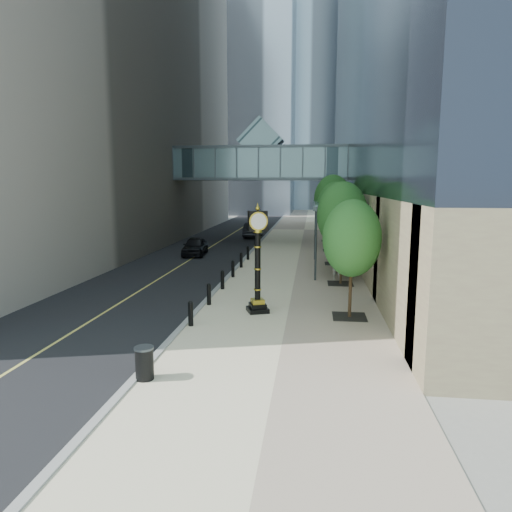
# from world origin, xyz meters

# --- Properties ---
(ground) EXTENTS (320.00, 320.00, 0.00)m
(ground) POSITION_xyz_m (0.00, 0.00, 0.00)
(ground) COLOR gray
(ground) RESTS_ON ground
(road) EXTENTS (8.00, 180.00, 0.02)m
(road) POSITION_xyz_m (-7.00, 40.00, 0.01)
(road) COLOR black
(road) RESTS_ON ground
(sidewalk) EXTENTS (8.00, 180.00, 0.06)m
(sidewalk) POSITION_xyz_m (1.00, 40.00, 0.03)
(sidewalk) COLOR beige
(sidewalk) RESTS_ON ground
(curb) EXTENTS (0.25, 180.00, 0.07)m
(curb) POSITION_xyz_m (-3.00, 40.00, 0.04)
(curb) COLOR gray
(curb) RESTS_ON ground
(midrise_left) EXTENTS (20.00, 58.00, 40.00)m
(midrise_left) POSITION_xyz_m (-21.00, 25.00, 20.00)
(midrise_left) COLOR #B5A58E
(midrise_left) RESTS_ON ground
(distant_tower_a) EXTENTS (24.00, 22.00, 78.00)m
(distant_tower_a) POSITION_xyz_m (-14.00, 75.00, 39.00)
(distant_tower_a) COLOR #A3B3CD
(distant_tower_a) RESTS_ON ground
(distant_tower_b) EXTENTS (26.00, 24.00, 90.00)m
(distant_tower_b) POSITION_xyz_m (9.00, 95.00, 45.00)
(distant_tower_b) COLOR #A3B3CD
(distant_tower_b) RESTS_ON ground
(distant_tower_c) EXTENTS (22.00, 22.00, 65.00)m
(distant_tower_c) POSITION_xyz_m (-6.00, 120.00, 32.50)
(distant_tower_c) COLOR #A3B3CD
(distant_tower_c) RESTS_ON ground
(skywalk) EXTENTS (17.00, 4.20, 5.80)m
(skywalk) POSITION_xyz_m (-3.00, 28.00, 7.71)
(skywalk) COLOR #44626D
(skywalk) RESTS_ON ground
(entrance_canopy) EXTENTS (3.00, 8.00, 4.38)m
(entrance_canopy) POSITION_xyz_m (3.48, 14.00, 4.19)
(entrance_canopy) COLOR #383F44
(entrance_canopy) RESTS_ON ground
(bollard_row) EXTENTS (0.20, 16.20, 0.90)m
(bollard_row) POSITION_xyz_m (-2.70, 9.00, 0.51)
(bollard_row) COLOR black
(bollard_row) RESTS_ON sidewalk
(street_trees) EXTENTS (3.06, 28.47, 6.30)m
(street_trees) POSITION_xyz_m (3.60, 16.82, 3.89)
(street_trees) COLOR black
(street_trees) RESTS_ON sidewalk
(street_clock) EXTENTS (1.11, 1.11, 4.60)m
(street_clock) POSITION_xyz_m (-0.33, 3.29, 2.05)
(street_clock) COLOR black
(street_clock) RESTS_ON sidewalk
(trash_bin) EXTENTS (0.68, 0.68, 0.90)m
(trash_bin) POSITION_xyz_m (-2.70, -4.00, 0.51)
(trash_bin) COLOR black
(trash_bin) RESTS_ON sidewalk
(pedestrian) EXTENTS (0.77, 0.63, 1.83)m
(pedestrian) POSITION_xyz_m (3.44, 10.40, 0.97)
(pedestrian) COLOR #AFACA0
(pedestrian) RESTS_ON sidewalk
(car_near) EXTENTS (2.00, 4.26, 1.41)m
(car_near) POSITION_xyz_m (-7.20, 18.94, 0.73)
(car_near) COLOR black
(car_near) RESTS_ON road
(car_far) EXTENTS (1.69, 4.66, 1.53)m
(car_far) POSITION_xyz_m (-4.20, 31.75, 0.78)
(car_far) COLOR black
(car_far) RESTS_ON road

